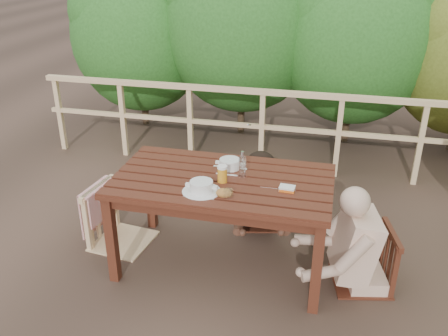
% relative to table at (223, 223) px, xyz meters
% --- Properties ---
extents(ground, '(60.00, 60.00, 0.00)m').
position_rel_table_xyz_m(ground, '(0.00, 0.00, -0.41)').
color(ground, '#4F392C').
rests_on(ground, ground).
extents(table, '(1.77, 0.99, 0.82)m').
position_rel_table_xyz_m(table, '(0.00, 0.00, 0.00)').
color(table, '#3F1B10').
rests_on(table, ground).
extents(chair_left, '(0.58, 0.58, 1.04)m').
position_rel_table_xyz_m(chair_left, '(-0.98, 0.10, 0.11)').
color(chair_left, '#D6B080').
rests_on(chair_left, ground).
extents(chair_far, '(0.56, 0.56, 0.94)m').
position_rel_table_xyz_m(chair_far, '(0.17, 0.76, 0.06)').
color(chair_far, '#3F1B10').
rests_on(chair_far, ground).
extents(chair_right, '(0.55, 0.55, 0.93)m').
position_rel_table_xyz_m(chair_right, '(1.17, 0.01, 0.06)').
color(chair_right, '#3F1B10').
rests_on(chair_right, ground).
extents(woman, '(0.63, 0.72, 1.25)m').
position_rel_table_xyz_m(woman, '(0.17, 0.78, 0.22)').
color(woman, black).
rests_on(woman, ground).
extents(diner_right, '(0.83, 0.72, 1.45)m').
position_rel_table_xyz_m(diner_right, '(1.20, 0.01, 0.32)').
color(diner_right, beige).
rests_on(diner_right, ground).
extents(railing, '(5.60, 0.10, 1.01)m').
position_rel_table_xyz_m(railing, '(0.00, 2.00, 0.10)').
color(railing, '#D6B080').
rests_on(railing, ground).
extents(soup_near, '(0.30, 0.30, 0.10)m').
position_rel_table_xyz_m(soup_near, '(-0.10, -0.26, 0.46)').
color(soup_near, white).
rests_on(soup_near, table).
extents(soup_far, '(0.29, 0.29, 0.10)m').
position_rel_table_xyz_m(soup_far, '(0.01, 0.20, 0.46)').
color(soup_far, white).
rests_on(soup_far, table).
extents(bread_roll, '(0.12, 0.09, 0.07)m').
position_rel_table_xyz_m(bread_roll, '(0.08, -0.28, 0.44)').
color(bread_roll, '#A75D28').
rests_on(bread_roll, table).
extents(beer_glass, '(0.08, 0.08, 0.15)m').
position_rel_table_xyz_m(beer_glass, '(0.01, -0.06, 0.49)').
color(beer_glass, orange).
rests_on(beer_glass, table).
extents(bottle, '(0.06, 0.06, 0.24)m').
position_rel_table_xyz_m(bottle, '(0.15, 0.05, 0.53)').
color(bottle, white).
rests_on(bottle, table).
extents(tumbler, '(0.07, 0.07, 0.08)m').
position_rel_table_xyz_m(tumbler, '(0.12, -0.31, 0.45)').
color(tumbler, silver).
rests_on(tumbler, table).
extents(butter_tub, '(0.13, 0.09, 0.05)m').
position_rel_table_xyz_m(butter_tub, '(0.53, -0.09, 0.43)').
color(butter_tub, white).
rests_on(butter_tub, table).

